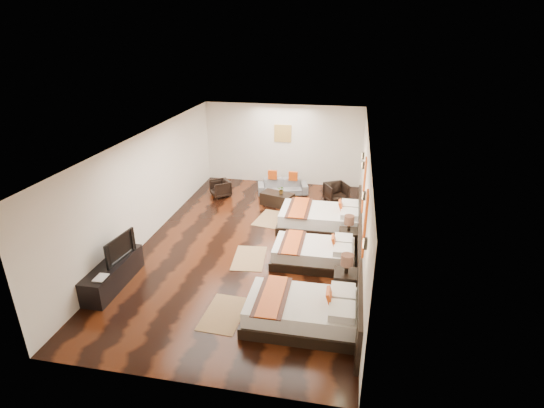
% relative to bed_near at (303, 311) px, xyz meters
% --- Properties ---
extents(floor, '(5.50, 9.50, 0.01)m').
position_rel_bed_near_xyz_m(floor, '(-1.70, 2.96, -0.28)').
color(floor, black).
rests_on(floor, ground).
extents(ceiling, '(5.50, 9.50, 0.01)m').
position_rel_bed_near_xyz_m(ceiling, '(-1.70, 2.96, 2.52)').
color(ceiling, white).
rests_on(ceiling, floor).
extents(back_wall, '(5.50, 0.01, 2.80)m').
position_rel_bed_near_xyz_m(back_wall, '(-1.70, 7.71, 1.12)').
color(back_wall, silver).
rests_on(back_wall, floor).
extents(left_wall, '(0.01, 9.50, 2.80)m').
position_rel_bed_near_xyz_m(left_wall, '(-4.45, 2.96, 1.12)').
color(left_wall, silver).
rests_on(left_wall, floor).
extents(right_wall, '(0.01, 9.50, 2.80)m').
position_rel_bed_near_xyz_m(right_wall, '(1.05, 2.96, 1.12)').
color(right_wall, silver).
rests_on(right_wall, floor).
extents(headboard_panel, '(0.08, 6.60, 0.90)m').
position_rel_bed_near_xyz_m(headboard_panel, '(1.01, 2.16, 0.17)').
color(headboard_panel, black).
rests_on(headboard_panel, floor).
extents(bed_near, '(2.15, 1.35, 0.82)m').
position_rel_bed_near_xyz_m(bed_near, '(0.00, 0.00, 0.00)').
color(bed_near, black).
rests_on(bed_near, floor).
extents(bed_mid, '(1.95, 1.23, 0.75)m').
position_rel_bed_near_xyz_m(bed_mid, '(-0.00, 2.29, -0.03)').
color(bed_mid, black).
rests_on(bed_mid, floor).
extents(bed_far, '(2.29, 1.44, 0.88)m').
position_rel_bed_near_xyz_m(bed_far, '(0.00, 4.16, 0.02)').
color(bed_far, black).
rests_on(bed_far, floor).
extents(nightstand_a, '(0.48, 0.48, 0.96)m').
position_rel_bed_near_xyz_m(nightstand_a, '(0.75, 1.11, 0.06)').
color(nightstand_a, black).
rests_on(nightstand_a, floor).
extents(nightstand_b, '(0.46, 0.46, 0.92)m').
position_rel_bed_near_xyz_m(nightstand_b, '(0.75, 3.13, 0.04)').
color(nightstand_b, black).
rests_on(nightstand_b, floor).
extents(jute_mat_near, '(0.81, 1.23, 0.01)m').
position_rel_bed_near_xyz_m(jute_mat_near, '(-1.56, -0.00, -0.27)').
color(jute_mat_near, '#94734B').
rests_on(jute_mat_near, floor).
extents(jute_mat_mid, '(0.86, 1.27, 0.01)m').
position_rel_bed_near_xyz_m(jute_mat_mid, '(-1.58, 2.18, -0.27)').
color(jute_mat_mid, '#94734B').
rests_on(jute_mat_mid, floor).
extents(jute_mat_far, '(0.94, 1.31, 0.01)m').
position_rel_bed_near_xyz_m(jute_mat_far, '(-1.51, 4.52, -0.27)').
color(jute_mat_far, '#94734B').
rests_on(jute_mat_far, floor).
extents(tv_console, '(0.50, 1.80, 0.55)m').
position_rel_bed_near_xyz_m(tv_console, '(-4.20, 0.52, -0.01)').
color(tv_console, black).
rests_on(tv_console, floor).
extents(tv, '(0.24, 0.97, 0.55)m').
position_rel_bed_near_xyz_m(tv, '(-4.15, 0.73, 0.55)').
color(tv, black).
rests_on(tv, tv_console).
extents(book, '(0.24, 0.31, 0.03)m').
position_rel_bed_near_xyz_m(book, '(-4.20, -0.07, 0.28)').
color(book, black).
rests_on(book, tv_console).
extents(figurine, '(0.36, 0.36, 0.34)m').
position_rel_bed_near_xyz_m(figurine, '(-4.20, 1.22, 0.44)').
color(figurine, brown).
rests_on(figurine, tv_console).
extents(sofa, '(1.76, 1.03, 0.48)m').
position_rel_bed_near_xyz_m(sofa, '(-1.51, 6.63, -0.04)').
color(sofa, slate).
rests_on(sofa, floor).
extents(armchair_left, '(0.83, 0.83, 0.55)m').
position_rel_bed_near_xyz_m(armchair_left, '(-3.49, 5.99, -0.01)').
color(armchair_left, black).
rests_on(armchair_left, floor).
extents(armchair_right, '(0.90, 0.91, 0.61)m').
position_rel_bed_near_xyz_m(armchair_right, '(0.30, 6.23, 0.03)').
color(armchair_right, black).
rests_on(armchair_right, floor).
extents(coffee_table, '(1.11, 0.79, 0.40)m').
position_rel_bed_near_xyz_m(coffee_table, '(-1.51, 5.58, -0.08)').
color(coffee_table, black).
rests_on(coffee_table, floor).
extents(table_plant, '(0.28, 0.26, 0.25)m').
position_rel_bed_near_xyz_m(table_plant, '(-1.37, 5.57, 0.25)').
color(table_plant, '#20551C').
rests_on(table_plant, coffee_table).
extents(orange_panel_a, '(0.04, 0.40, 1.30)m').
position_rel_bed_near_xyz_m(orange_panel_a, '(1.03, 1.06, 1.42)').
color(orange_panel_a, '#D86014').
rests_on(orange_panel_a, right_wall).
extents(orange_panel_b, '(0.04, 0.40, 1.30)m').
position_rel_bed_near_xyz_m(orange_panel_b, '(1.03, 3.26, 1.42)').
color(orange_panel_b, '#D86014').
rests_on(orange_panel_b, right_wall).
extents(sconce_near, '(0.07, 0.12, 0.18)m').
position_rel_bed_near_xyz_m(sconce_near, '(1.01, -0.04, 1.57)').
color(sconce_near, black).
rests_on(sconce_near, right_wall).
extents(sconce_mid, '(0.07, 0.12, 0.18)m').
position_rel_bed_near_xyz_m(sconce_mid, '(1.01, 2.16, 1.57)').
color(sconce_mid, black).
rests_on(sconce_mid, right_wall).
extents(sconce_far, '(0.07, 0.12, 0.18)m').
position_rel_bed_near_xyz_m(sconce_far, '(1.01, 4.36, 1.57)').
color(sconce_far, black).
rests_on(sconce_far, right_wall).
extents(sconce_lounge, '(0.07, 0.12, 0.18)m').
position_rel_bed_near_xyz_m(sconce_lounge, '(1.01, 5.26, 1.57)').
color(sconce_lounge, black).
rests_on(sconce_lounge, right_wall).
extents(gold_artwork, '(0.60, 0.04, 0.60)m').
position_rel_bed_near_xyz_m(gold_artwork, '(-1.70, 7.69, 1.52)').
color(gold_artwork, '#AD873F').
rests_on(gold_artwork, back_wall).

